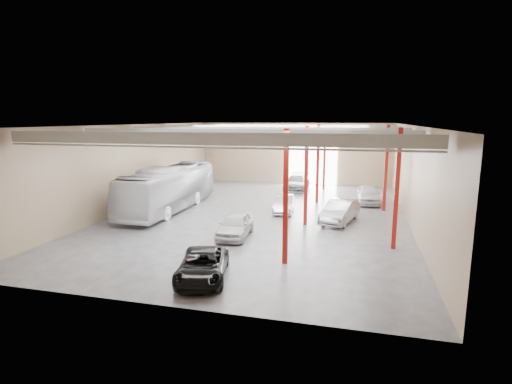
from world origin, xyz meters
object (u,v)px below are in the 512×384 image
at_px(black_sedan, 203,266).
at_px(car_row_c, 297,182).
at_px(car_row_a, 235,225).
at_px(car_right_far, 368,194).
at_px(car_right_near, 340,211).
at_px(coach_bus, 169,188).
at_px(car_row_b, 284,204).

bearing_deg(black_sedan, car_row_c, 74.62).
xyz_separation_m(car_row_a, car_right_far, (8.47, 12.79, 0.04)).
relative_size(black_sedan, car_right_near, 0.96).
xyz_separation_m(car_row_a, car_right_near, (6.32, 5.37, 0.05)).
xyz_separation_m(coach_bus, black_sedan, (8.15, -12.97, -1.15)).
height_order(coach_bus, black_sedan, coach_bus).
height_order(coach_bus, car_row_a, coach_bus).
relative_size(coach_bus, car_right_far, 2.75).
distance_m(coach_bus, car_right_near, 13.94).
bearing_deg(car_row_a, coach_bus, 138.39).
bearing_deg(black_sedan, car_row_b, 71.38).
relative_size(car_row_a, car_row_c, 0.81).
distance_m(coach_bus, car_row_b, 9.54).
xyz_separation_m(car_right_near, car_right_far, (2.15, 7.42, -0.01)).
distance_m(black_sedan, car_right_far, 21.31).
bearing_deg(car_row_a, car_row_b, 73.35).
bearing_deg(car_right_far, car_right_near, -109.56).
distance_m(car_row_a, car_row_c, 18.04).
distance_m(car_row_a, car_right_near, 8.30).
height_order(car_row_a, car_row_c, car_row_c).
bearing_deg(car_right_near, car_right_far, 88.02).
xyz_separation_m(car_row_b, car_right_far, (6.70, 5.29, 0.12)).
relative_size(car_row_a, car_row_b, 1.08).
xyz_separation_m(coach_bus, car_right_far, (16.04, 6.83, -1.00)).
bearing_deg(car_right_far, black_sedan, -115.16).
bearing_deg(car_row_c, car_right_near, -66.77).
relative_size(coach_bus, car_right_near, 2.62).
bearing_deg(car_row_a, car_row_c, 82.76).
height_order(black_sedan, car_row_b, car_row_b).
distance_m(car_row_b, car_right_near, 5.02).
bearing_deg(coach_bus, car_row_c, 52.98).
bearing_deg(car_right_near, black_sedan, -100.76).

